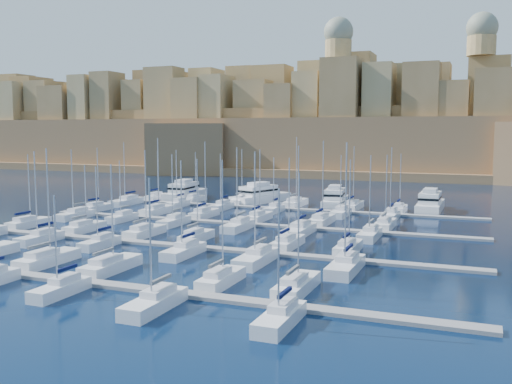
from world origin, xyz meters
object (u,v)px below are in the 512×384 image
at_px(sailboat_4, 221,279).
at_px(motor_yacht_d, 430,203).
at_px(sailboat_2, 47,259).
at_px(motor_yacht_c, 335,199).
at_px(motor_yacht_b, 260,195).
at_px(motor_yacht_a, 185,192).

height_order(sailboat_4, motor_yacht_d, sailboat_4).
height_order(sailboat_2, sailboat_4, sailboat_2).
height_order(motor_yacht_c, motor_yacht_d, same).
bearing_deg(motor_yacht_b, sailboat_2, -91.81).
bearing_deg(sailboat_4, motor_yacht_a, 121.52).
bearing_deg(motor_yacht_d, sailboat_4, -103.38).
xyz_separation_m(motor_yacht_a, motor_yacht_c, (39.20, -0.77, 0.00)).
distance_m(sailboat_4, motor_yacht_b, 74.24).
bearing_deg(motor_yacht_b, sailboat_4, -72.14).
bearing_deg(motor_yacht_c, motor_yacht_a, 178.87).
bearing_deg(motor_yacht_a, motor_yacht_b, 0.05).
bearing_deg(motor_yacht_c, sailboat_2, -106.77).
bearing_deg(motor_yacht_c, motor_yacht_d, 0.59).
distance_m(motor_yacht_b, motor_yacht_d, 39.43).
xyz_separation_m(sailboat_2, motor_yacht_b, (2.22, 70.07, 0.97)).
relative_size(motor_yacht_b, motor_yacht_c, 1.12).
distance_m(sailboat_2, sailboat_4, 24.99).
bearing_deg(motor_yacht_c, sailboat_4, -86.63).
bearing_deg(motor_yacht_b, motor_yacht_c, -2.43).
relative_size(sailboat_2, sailboat_4, 1.07).
relative_size(motor_yacht_a, motor_yacht_b, 0.98).
distance_m(motor_yacht_a, motor_yacht_b, 20.55).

